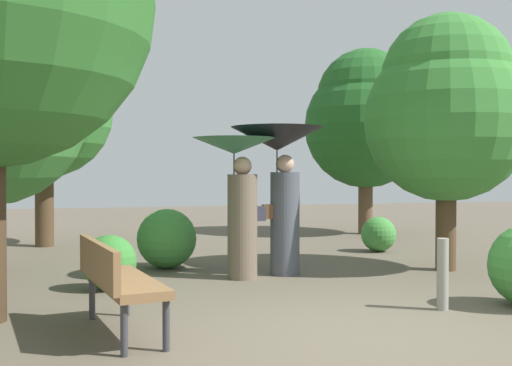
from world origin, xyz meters
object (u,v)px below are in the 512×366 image
object	(u,v)px
person_left	(238,183)
park_bench	(116,277)
tree_near_right	(366,117)
person_right	(280,165)
path_marker_post	(443,274)
tree_near_left	(44,98)
tree_mid_right	(447,107)

from	to	relation	value
person_left	park_bench	distance (m)	3.11
park_bench	person_left	bearing A→B (deg)	-44.75
tree_near_right	park_bench	bearing A→B (deg)	-128.38
person_right	tree_near_right	bearing A→B (deg)	-44.36
person_right	path_marker_post	world-z (taller)	person_right
person_left	tree_near_right	bearing A→B (deg)	-48.00
tree_near_right	tree_near_left	bearing A→B (deg)	-175.41
person_left	path_marker_post	distance (m)	3.02
park_bench	tree_near_right	xyz separation A→B (m)	(5.93, 7.49, 2.18)
tree_near_left	tree_mid_right	world-z (taller)	tree_near_left
person_left	tree_mid_right	bearing A→B (deg)	-99.45
tree_near_left	tree_mid_right	xyz separation A→B (m)	(5.88, -4.54, -0.46)
path_marker_post	person_left	bearing A→B (deg)	124.48
tree_near_right	path_marker_post	bearing A→B (deg)	-109.40
person_right	path_marker_post	size ratio (longest dim) A/B	2.75
tree_near_right	path_marker_post	distance (m)	8.16
person_right	person_left	bearing A→B (deg)	95.40
tree_mid_right	person_right	bearing A→B (deg)	174.61
person_left	park_bench	xyz separation A→B (m)	(-1.70, -2.48, -0.79)
person_left	person_right	world-z (taller)	person_right
person_left	tree_near_left	distance (m)	5.47
person_left	person_right	distance (m)	0.69
person_right	path_marker_post	xyz separation A→B (m)	(1.00, -2.52, -1.16)
person_left	park_bench	bearing A→B (deg)	137.60
tree_near_left	tree_near_right	bearing A→B (deg)	4.59
person_right	park_bench	bearing A→B (deg)	130.51
tree_mid_right	person_left	bearing A→B (deg)	178.42
person_right	park_bench	size ratio (longest dim) A/B	1.32
tree_near_left	path_marker_post	world-z (taller)	tree_near_left
path_marker_post	tree_near_right	bearing A→B (deg)	70.60
person_left	tree_near_right	distance (m)	6.70
person_right	tree_mid_right	xyz separation A→B (m)	(2.48, -0.23, 0.85)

